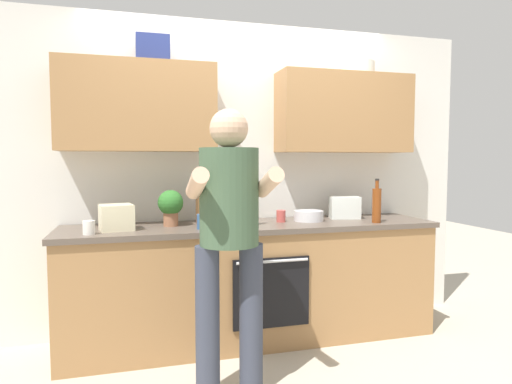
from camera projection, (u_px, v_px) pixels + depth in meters
name	position (u px, v px, depth m)	size (l,w,h in m)	color
ground_plane	(253.00, 339.00, 3.46)	(12.00, 12.00, 0.00)	#B2A893
back_wall_unit	(244.00, 147.00, 3.62)	(4.00, 0.38, 2.50)	silver
counter	(253.00, 282.00, 3.43)	(2.84, 0.67, 0.90)	#A37547
person_standing	(229.00, 229.00, 2.56)	(0.49, 0.45, 1.67)	#383D4C
bottle_oil	(245.00, 207.00, 3.54)	(0.07, 0.07, 0.28)	olive
bottle_soy	(225.00, 207.00, 3.47)	(0.07, 0.07, 0.28)	black
bottle_soda	(253.00, 209.00, 3.32)	(0.06, 0.06, 0.29)	#198C33
bottle_hotsauce	(223.00, 213.00, 3.24)	(0.06, 0.06, 0.23)	red
bottle_vinegar	(377.00, 205.00, 3.45)	(0.07, 0.07, 0.34)	brown
cup_tea	(203.00, 222.00, 3.14)	(0.09, 0.09, 0.10)	#33598C
cup_coffee	(89.00, 228.00, 2.90)	(0.08, 0.08, 0.09)	white
cup_ceramic	(281.00, 216.00, 3.50)	(0.07, 0.07, 0.09)	#BF4C47
mixing_bowl	(309.00, 216.00, 3.56)	(0.23, 0.23, 0.08)	silver
knife_block	(204.00, 210.00, 3.39)	(0.10, 0.14, 0.27)	brown
potted_herb	(171.00, 205.00, 3.27)	(0.19, 0.19, 0.27)	#9E6647
grocery_bag_produce	(345.00, 208.00, 3.71)	(0.24, 0.15, 0.18)	silver
grocery_bag_rice	(116.00, 217.00, 3.08)	(0.22, 0.21, 0.18)	beige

